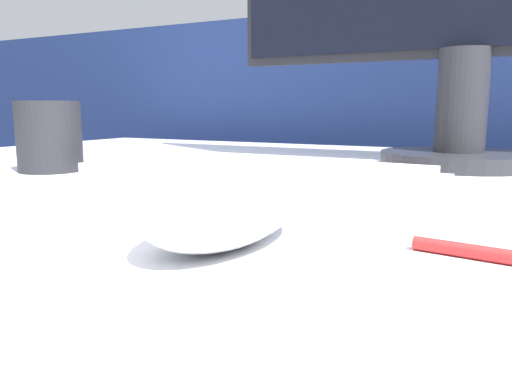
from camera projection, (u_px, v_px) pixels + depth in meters
partition_panel at (452, 234)px, 1.11m from camera, size 5.00×0.03×1.00m
computer_mouse_near at (225, 206)px, 0.29m from camera, size 0.07×0.13×0.05m
keyboard at (249, 172)px, 0.54m from camera, size 0.40×0.17×0.02m
mug at (49, 136)px, 0.63m from camera, size 0.08×0.08×0.09m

